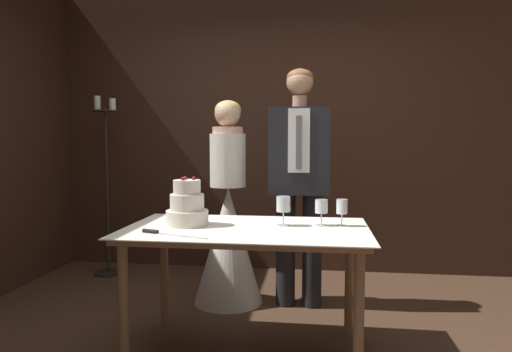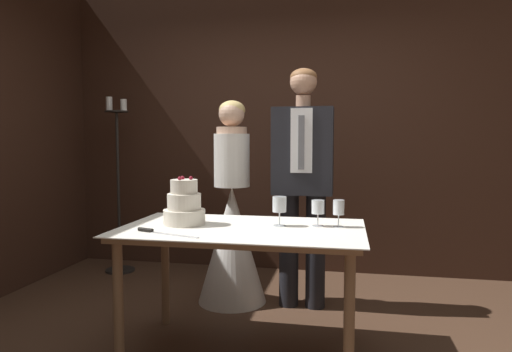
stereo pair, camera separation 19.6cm
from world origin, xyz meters
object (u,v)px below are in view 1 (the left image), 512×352
at_px(candle_stand, 107,193).
at_px(tiered_cake, 187,207).
at_px(wine_glass_far, 342,207).
at_px(bride, 228,229).
at_px(cake_knife, 162,233).
at_px(wine_glass_near, 283,205).
at_px(groom, 299,174).
at_px(cake_table, 247,242).
at_px(wine_glass_middle, 321,208).

bearing_deg(candle_stand, tiered_cake, -50.18).
bearing_deg(wine_glass_far, bride, 138.41).
relative_size(cake_knife, wine_glass_far, 2.47).
xyz_separation_m(cake_knife, candle_stand, (-1.14, 1.73, 0.00)).
distance_m(bride, candle_stand, 1.44).
relative_size(tiered_cake, cake_knife, 0.74).
xyz_separation_m(tiered_cake, wine_glass_near, (0.58, 0.06, 0.01)).
distance_m(wine_glass_far, candle_stand, 2.53).
distance_m(bride, groom, 0.71).
relative_size(groom, candle_stand, 1.07).
xyz_separation_m(cake_knife, bride, (0.15, 1.12, -0.19)).
relative_size(cake_table, candle_stand, 0.84).
height_order(wine_glass_middle, wine_glass_far, wine_glass_far).
height_order(cake_table, wine_glass_near, wine_glass_near).
bearing_deg(wine_glass_middle, cake_knife, -156.69).
relative_size(cake_table, wine_glass_near, 8.02).
height_order(cake_knife, bride, bride).
bearing_deg(bride, candle_stand, 154.81).
height_order(tiered_cake, cake_knife, tiered_cake).
bearing_deg(cake_table, candle_stand, 136.93).
distance_m(wine_glass_middle, candle_stand, 2.42).
bearing_deg(wine_glass_near, candle_stand, 142.15).
height_order(wine_glass_near, groom, groom).
bearing_deg(wine_glass_middle, groom, 102.24).
height_order(cake_knife, candle_stand, candle_stand).
xyz_separation_m(cake_table, bride, (-0.28, 0.86, -0.10)).
xyz_separation_m(wine_glass_middle, groom, (-0.16, 0.74, 0.15)).
bearing_deg(cake_knife, tiered_cake, 94.47).
height_order(tiered_cake, groom, groom).
xyz_separation_m(bride, groom, (0.56, -0.00, 0.44)).
relative_size(cake_table, bride, 0.90).
xyz_separation_m(wine_glass_far, bride, (-0.84, 0.74, -0.30)).
bearing_deg(tiered_cake, wine_glass_far, 5.71).
height_order(cake_table, tiered_cake, tiered_cake).
relative_size(wine_glass_near, wine_glass_far, 1.10).
distance_m(tiered_cake, bride, 0.89).
distance_m(wine_glass_middle, wine_glass_far, 0.12).
relative_size(tiered_cake, groom, 0.16).
distance_m(wine_glass_far, bride, 1.16).
xyz_separation_m(tiered_cake, wine_glass_middle, (0.81, 0.10, -0.00)).
height_order(wine_glass_far, groom, groom).
bearing_deg(cake_table, wine_glass_near, 21.60).
bearing_deg(cake_knife, groom, 75.12).
height_order(cake_table, bride, bride).
bearing_deg(bride, cake_knife, -97.88).
bearing_deg(wine_glass_far, cake_knife, -159.44).
bearing_deg(wine_glass_far, wine_glass_near, -174.59).
distance_m(cake_knife, wine_glass_far, 1.07).
bearing_deg(wine_glass_middle, wine_glass_near, -171.06).
distance_m(tiered_cake, wine_glass_near, 0.58).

